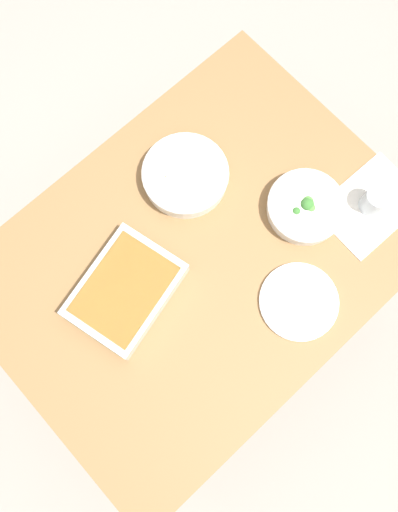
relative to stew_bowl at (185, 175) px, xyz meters
name	(u,v)px	position (x,y,z in m)	size (l,w,h in m)	color
ground_plane	(199,298)	(0.13, 0.20, -0.77)	(6.00, 6.00, 0.00)	#9E9389
dining_table	(199,263)	(0.13, 0.20, -0.12)	(1.20, 0.90, 0.74)	olive
placemat	(370,205)	(-0.34, 0.42, -0.03)	(0.28, 0.20, 0.00)	silver
stew_bowl	(185,175)	(0.00, 0.00, 0.00)	(0.25, 0.25, 0.06)	white
broccoli_bowl	(305,207)	(-0.19, 0.30, 0.00)	(0.22, 0.22, 0.07)	white
baking_dish	(125,290)	(0.35, 0.14, 0.00)	(0.34, 0.29, 0.06)	silver
drink_cup	(374,201)	(-0.34, 0.42, 0.01)	(0.07, 0.07, 0.08)	#B2BCC6
side_plate	(299,302)	(0.01, 0.48, -0.03)	(0.22, 0.22, 0.01)	white
spoon_by_stew	(197,187)	(-0.01, 0.04, -0.03)	(0.05, 0.18, 0.01)	silver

